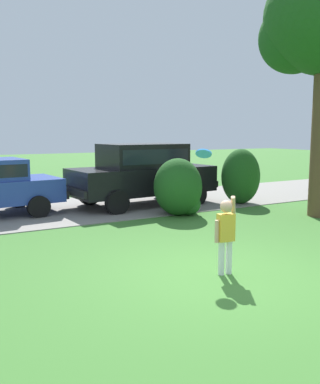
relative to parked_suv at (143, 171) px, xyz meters
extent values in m
plane|color=#3D752D|center=(-2.00, -6.43, -1.08)|extent=(80.00, 80.00, 0.00)
cube|color=gray|center=(-2.00, 0.29, -1.07)|extent=(28.00, 4.40, 0.02)
ellipsoid|color=#1E511C|center=(3.00, -3.14, 3.72)|extent=(1.91, 1.91, 1.91)
ellipsoid|color=#1E511C|center=(0.09, -1.92, -0.29)|extent=(1.32, 1.37, 1.57)
ellipsoid|color=#1E511C|center=(0.34, -2.06, -0.77)|extent=(0.68, 0.68, 0.62)
ellipsoid|color=#1E511C|center=(2.84, -1.30, -0.20)|extent=(1.22, 1.22, 1.75)
cylinder|color=black|center=(-3.34, -0.40, -0.78)|extent=(0.62, 0.27, 0.60)
cylinder|color=black|center=(-3.49, 1.47, -0.78)|extent=(0.62, 0.27, 0.60)
cube|color=black|center=(-2.58, 0.60, -0.56)|extent=(0.26, 1.75, 0.20)
cube|color=black|center=(0.00, 0.00, -0.28)|extent=(4.61, 2.12, 0.80)
cube|color=black|center=(0.00, 0.00, 0.48)|extent=(2.57, 1.77, 0.72)
cube|color=black|center=(0.00, 0.00, 0.48)|extent=(2.38, 1.78, 0.43)
cylinder|color=black|center=(-1.33, -1.03, -0.74)|extent=(0.69, 0.26, 0.68)
cylinder|color=black|center=(-1.45, 0.85, -0.74)|extent=(0.69, 0.26, 0.68)
cylinder|color=black|center=(1.45, -0.85, -0.74)|extent=(0.69, 0.26, 0.68)
cylinder|color=black|center=(1.33, 1.03, -0.74)|extent=(0.69, 0.26, 0.68)
cube|color=black|center=(-2.29, -0.14, -0.48)|extent=(0.23, 1.75, 0.20)
cube|color=black|center=(2.29, 0.14, -0.48)|extent=(0.23, 1.75, 0.20)
cylinder|color=white|center=(-1.94, -6.47, -0.80)|extent=(0.10, 0.10, 0.55)
cylinder|color=white|center=(-1.81, -6.48, -0.80)|extent=(0.10, 0.10, 0.55)
cube|color=gold|center=(-1.87, -6.47, -0.31)|extent=(0.28, 0.19, 0.44)
sphere|color=tan|center=(-1.87, -6.47, 0.03)|extent=(0.20, 0.20, 0.20)
cylinder|color=tan|center=(-1.71, -6.45, 0.01)|extent=(0.21, 0.22, 0.39)
cylinder|color=tan|center=(-2.03, -6.45, -0.36)|extent=(0.07, 0.07, 0.36)
cylinder|color=#337FDB|center=(-1.79, -5.72, 0.83)|extent=(0.31, 0.27, 0.24)
cylinder|color=red|center=(-1.79, -5.72, 0.84)|extent=(0.18, 0.15, 0.14)
camera|label=1|loc=(-6.06, -11.69, 1.20)|focal=39.69mm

